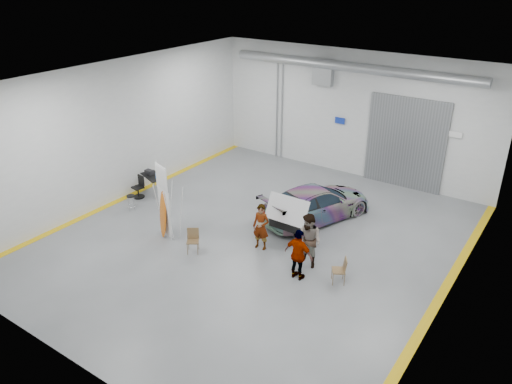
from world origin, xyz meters
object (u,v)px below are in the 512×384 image
Objects in this scene: work_table at (152,175)px; sedan_car at (317,203)px; folding_chair_near at (193,245)px; person_b at (309,241)px; folding_chair_far at (338,275)px; surfboard_display at (165,208)px; person_c at (299,255)px; shop_stool at (131,203)px; office_chair at (139,188)px; person_a at (261,227)px.

sedan_car is at bearing 14.81° from work_table.
folding_chair_near is (-2.41, -4.81, -0.43)m from sedan_car.
folding_chair_far is at bearing -2.55° from person_b.
folding_chair_far is (6.68, 1.02, -0.97)m from surfboard_display.
sedan_car reaches higher than work_table.
work_table is at bearing 35.14° from sedan_car.
shop_stool is at bearing 1.52° from person_c.
work_table reaches higher than office_chair.
surfboard_display reaches higher than person_c.
shop_stool is at bearing 179.29° from person_a.
work_table reaches higher than folding_chair_far.
shop_stool is 1.97m from work_table.
person_c is (1.52, -4.10, 0.20)m from sedan_car.
person_b is 2.20× the size of folding_chair_near.
person_a is 0.57× the size of surfboard_display.
person_c is at bearing -72.28° from person_b.
surfboard_display is (-3.95, -4.57, 0.55)m from sedan_car.
sedan_car is 3.25m from person_a.
person_c is 1.83× the size of office_chair.
shop_stool is at bearing -120.67° from folding_chair_far.
person_b is 8.22m from shop_stool.
person_a reaches higher than work_table.
folding_chair_far is (1.31, -0.31, -0.70)m from person_b.
sedan_car is 6.98× the size of shop_stool.
surfboard_display is 4.10m from office_chair.
person_a is 3.68m from surfboard_display.
person_b is 1.51m from folding_chair_far.
sedan_car is at bearing 68.27° from surfboard_display.
folding_chair_far is 0.61× the size of work_table.
sedan_car is 4.50m from folding_chair_far.
work_table is (-6.76, 1.26, -0.05)m from person_a.
office_chair is (-9.00, 1.46, -0.47)m from person_c.
shop_stool is (-9.49, -0.20, 0.07)m from folding_chair_far.
person_b reaches higher than folding_chair_near.
sedan_car reaches higher than folding_chair_far.
person_a reaches higher than folding_chair_near.
person_c reaches higher than folding_chair_far.
folding_chair_far is 0.91× the size of office_chair.
person_b is 1.97× the size of office_chair.
folding_chair_far is 10.19m from work_table.
shop_stool is 0.71× the size of office_chair.
person_c is 2.59× the size of shop_stool.
person_c reaches higher than person_a.
person_a is at bearing 5.09° from office_chair.
person_a is at bearing -19.62° from person_c.
sedan_car is 2.70× the size of person_c.
shop_stool is (-8.18, -0.52, -0.63)m from person_b.
person_c is 9.10m from work_table.
folding_chair_far is 1.29× the size of shop_stool.
folding_chair_far is at bearing -21.11° from folding_chair_near.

